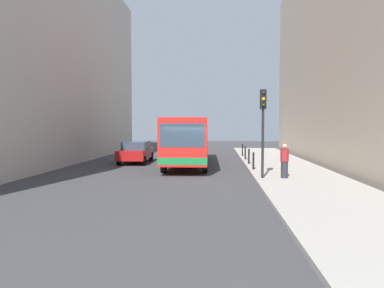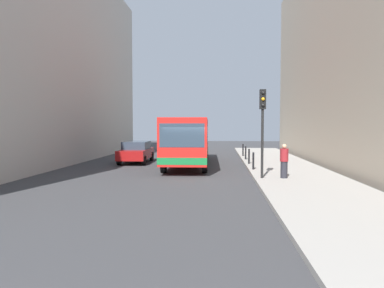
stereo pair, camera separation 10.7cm
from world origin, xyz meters
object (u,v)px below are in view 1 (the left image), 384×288
(car_beside_bus, at_px, (136,151))
(pedestrian_near_signal, at_px, (284,161))
(bollard_near, at_px, (253,161))
(traffic_light, at_px, (263,117))
(bollard_mid, at_px, (249,156))
(bollard_far, at_px, (245,153))
(bus, at_px, (188,139))
(bollard_farthest, at_px, (243,150))

(car_beside_bus, bearing_deg, pedestrian_near_signal, 138.00)
(bollard_near, bearing_deg, traffic_light, -88.22)
(bollard_mid, bearing_deg, bollard_far, 90.00)
(bollard_far, bearing_deg, car_beside_bus, -168.99)
(bus, xyz_separation_m, bollard_farthest, (3.91, 5.40, -1.10))
(pedestrian_near_signal, bearing_deg, traffic_light, -169.51)
(bollard_far, bearing_deg, pedestrian_near_signal, -82.85)
(bus, bearing_deg, bollard_near, 137.82)
(traffic_light, distance_m, bollard_near, 4.00)
(pedestrian_near_signal, bearing_deg, bollard_farthest, 100.51)
(bollard_farthest, bearing_deg, car_beside_bus, -150.05)
(bollard_mid, relative_size, bollard_far, 1.00)
(bus, height_order, traffic_light, traffic_light)
(bus, relative_size, bollard_farthest, 11.67)
(traffic_light, height_order, bollard_near, traffic_light)
(bollard_farthest, xyz_separation_m, pedestrian_near_signal, (1.12, -11.86, 0.31))
(bollard_mid, bearing_deg, bus, 173.76)
(car_beside_bus, distance_m, bollard_near, 8.79)
(bollard_far, bearing_deg, bollard_farthest, 90.00)
(bus, distance_m, bollard_near, 5.26)
(car_beside_bus, relative_size, traffic_light, 1.08)
(traffic_light, xyz_separation_m, pedestrian_near_signal, (1.02, 0.10, -2.07))
(bus, relative_size, bollard_far, 11.67)
(traffic_light, distance_m, bollard_farthest, 12.19)
(car_beside_bus, height_order, bollard_farthest, car_beside_bus)
(bollard_far, distance_m, pedestrian_near_signal, 9.02)
(bus, relative_size, traffic_light, 2.70)
(pedestrian_near_signal, bearing_deg, bollard_mid, 105.64)
(car_beside_bus, distance_m, bollard_far, 7.78)
(bollard_near, relative_size, bollard_far, 1.00)
(bollard_farthest, bearing_deg, traffic_light, -89.52)
(car_beside_bus, distance_m, traffic_light, 11.04)
(car_beside_bus, relative_size, bollard_mid, 4.68)
(bus, distance_m, bollard_far, 4.76)
(bollard_far, xyz_separation_m, pedestrian_near_signal, (1.12, -8.95, 0.31))
(bus, distance_m, bollard_farthest, 6.76)
(bollard_near, height_order, pedestrian_near_signal, pedestrian_near_signal)
(bollard_farthest, bearing_deg, bollard_near, -90.00)
(traffic_light, distance_m, bollard_far, 9.35)
(bollard_near, height_order, bollard_mid, same)
(bollard_far, distance_m, bollard_farthest, 2.91)
(traffic_light, height_order, bollard_farthest, traffic_light)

